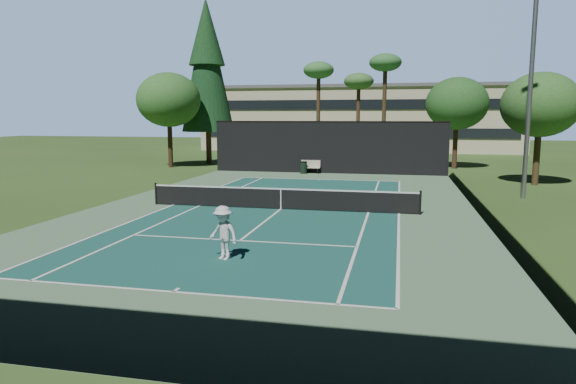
# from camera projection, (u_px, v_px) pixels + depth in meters

# --- Properties ---
(ground) EXTENTS (160.00, 160.00, 0.00)m
(ground) POSITION_uv_depth(u_px,v_px,m) (281.00, 209.00, 24.31)
(ground) COLOR #2E4F1D
(ground) RESTS_ON ground
(apron_slab) EXTENTS (18.00, 32.00, 0.01)m
(apron_slab) POSITION_uv_depth(u_px,v_px,m) (281.00, 209.00, 24.31)
(apron_slab) COLOR #567B57
(apron_slab) RESTS_ON ground
(court_surface) EXTENTS (10.97, 23.77, 0.01)m
(court_surface) POSITION_uv_depth(u_px,v_px,m) (281.00, 209.00, 24.31)
(court_surface) COLOR #195148
(court_surface) RESTS_ON ground
(court_lines) EXTENTS (11.07, 23.87, 0.01)m
(court_lines) POSITION_uv_depth(u_px,v_px,m) (281.00, 209.00, 24.31)
(court_lines) COLOR white
(court_lines) RESTS_ON ground
(tennis_net) EXTENTS (12.90, 0.10, 1.10)m
(tennis_net) POSITION_uv_depth(u_px,v_px,m) (281.00, 198.00, 24.23)
(tennis_net) COLOR black
(tennis_net) RESTS_ON ground
(fence) EXTENTS (18.04, 32.05, 4.03)m
(fence) POSITION_uv_depth(u_px,v_px,m) (281.00, 167.00, 24.08)
(fence) COLOR black
(fence) RESTS_ON ground
(player) EXTENTS (1.24, 1.01, 1.68)m
(player) POSITION_uv_depth(u_px,v_px,m) (223.00, 233.00, 15.70)
(player) COLOR silver
(player) RESTS_ON ground
(tennis_ball_b) EXTENTS (0.06, 0.06, 0.06)m
(tennis_ball_b) POSITION_uv_depth(u_px,v_px,m) (278.00, 197.00, 28.00)
(tennis_ball_b) COLOR #CDE133
(tennis_ball_b) RESTS_ON ground
(tennis_ball_c) EXTENTS (0.07, 0.07, 0.07)m
(tennis_ball_c) POSITION_uv_depth(u_px,v_px,m) (310.00, 199.00, 27.17)
(tennis_ball_c) COLOR #EFF537
(tennis_ball_c) RESTS_ON ground
(tennis_ball_d) EXTENTS (0.06, 0.06, 0.06)m
(tennis_ball_d) POSITION_uv_depth(u_px,v_px,m) (197.00, 189.00, 30.86)
(tennis_ball_d) COLOR yellow
(tennis_ball_d) RESTS_ON ground
(park_bench) EXTENTS (1.50, 0.45, 1.02)m
(park_bench) POSITION_uv_depth(u_px,v_px,m) (311.00, 166.00, 39.72)
(park_bench) COLOR beige
(park_bench) RESTS_ON ground
(trash_bin) EXTENTS (0.56, 0.56, 0.95)m
(trash_bin) POSITION_uv_depth(u_px,v_px,m) (304.00, 168.00, 39.45)
(trash_bin) COLOR black
(trash_bin) RESTS_ON ground
(pine_tree) EXTENTS (4.80, 4.80, 15.00)m
(pine_tree) POSITION_uv_depth(u_px,v_px,m) (207.00, 59.00, 46.71)
(pine_tree) COLOR #4F3221
(pine_tree) RESTS_ON ground
(palm_a) EXTENTS (2.80, 2.80, 9.32)m
(palm_a) POSITION_uv_depth(u_px,v_px,m) (319.00, 74.00, 46.74)
(palm_a) COLOR #44311D
(palm_a) RESTS_ON ground
(palm_b) EXTENTS (2.80, 2.80, 8.42)m
(palm_b) POSITION_uv_depth(u_px,v_px,m) (359.00, 84.00, 48.07)
(palm_b) COLOR #46311E
(palm_b) RESTS_ON ground
(palm_c) EXTENTS (2.80, 2.80, 9.77)m
(palm_c) POSITION_uv_depth(u_px,v_px,m) (385.00, 67.00, 44.46)
(palm_c) COLOR #41301C
(palm_c) RESTS_ON ground
(decid_tree_a) EXTENTS (5.12, 5.12, 7.62)m
(decid_tree_a) POSITION_uv_depth(u_px,v_px,m) (457.00, 104.00, 42.70)
(decid_tree_a) COLOR #462B1E
(decid_tree_a) RESTS_ON ground
(decid_tree_b) EXTENTS (4.80, 4.80, 7.14)m
(decid_tree_b) POSITION_uv_depth(u_px,v_px,m) (540.00, 105.00, 32.24)
(decid_tree_b) COLOR #4A371F
(decid_tree_b) RESTS_ON ground
(decid_tree_c) EXTENTS (5.44, 5.44, 8.09)m
(decid_tree_c) POSITION_uv_depth(u_px,v_px,m) (169.00, 100.00, 43.82)
(decid_tree_c) COLOR #3E281A
(decid_tree_c) RESTS_ON ground
(campus_building) EXTENTS (40.50, 12.50, 8.30)m
(campus_building) POSITION_uv_depth(u_px,v_px,m) (359.00, 118.00, 68.16)
(campus_building) COLOR beige
(campus_building) RESTS_ON ground
(light_pole) EXTENTS (0.90, 0.25, 12.22)m
(light_pole) POSITION_uv_depth(u_px,v_px,m) (531.00, 76.00, 26.66)
(light_pole) COLOR #919399
(light_pole) RESTS_ON ground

